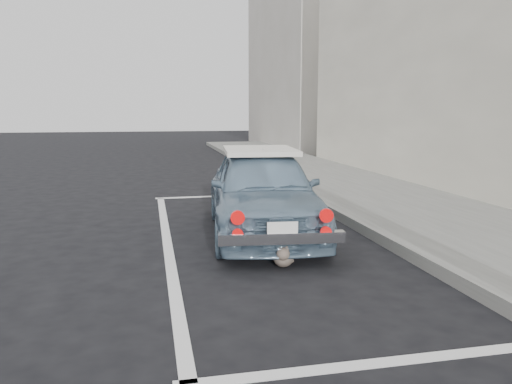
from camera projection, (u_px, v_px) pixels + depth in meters
ground at (301, 337)px, 3.84m from camera, size 80.00×80.00×0.00m
sidewalk at (493, 240)px, 6.42m from camera, size 2.80×40.00×0.15m
building_far at (305, 63)px, 23.81m from camera, size 3.50×10.00×8.00m
pline_rear at (391, 362)px, 3.46m from camera, size 3.00×0.12×0.01m
pline_front at (230, 196)px, 10.22m from camera, size 3.00×0.12×0.01m
pline_side at (167, 243)px, 6.55m from camera, size 0.12×7.00×0.01m
retro_coupe at (262, 191)px, 7.00m from camera, size 1.81×3.72×1.22m
cat at (283, 255)px, 5.56m from camera, size 0.34×0.52×0.29m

